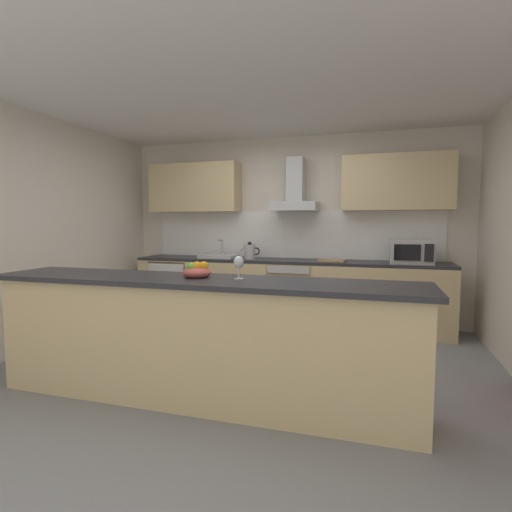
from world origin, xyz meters
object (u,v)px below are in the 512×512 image
microwave (411,251)px  chopping_board (332,260)px  range_hood (295,194)px  wine_glass (239,263)px  fruit_bowl (197,271)px  kettle (250,251)px  refrigerator (176,289)px  sink (219,256)px  oven (292,292)px

microwave → chopping_board: size_ratio=1.47×
range_hood → wine_glass: (0.08, -2.55, -0.69)m
fruit_bowl → chopping_board: bearing=71.5°
kettle → fruit_bowl: 2.40m
refrigerator → wine_glass: bearing=-52.7°
kettle → range_hood: size_ratio=0.40×
range_hood → sink: bearing=-173.7°
fruit_bowl → chopping_board: 2.52m
fruit_bowl → chopping_board: (0.80, 2.38, -0.11)m
chopping_board → kettle: bearing=-179.5°
refrigerator → sink: (0.69, 0.01, 0.50)m
fruit_bowl → range_hood: bearing=83.9°
oven → refrigerator: size_ratio=0.94×
refrigerator → microwave: 3.30m
oven → range_hood: size_ratio=1.11×
microwave → sink: (-2.55, 0.04, -0.12)m
sink → fruit_bowl: 2.55m
range_hood → chopping_board: (0.53, -0.15, -0.88)m
range_hood → fruit_bowl: bearing=-96.1°
refrigerator → wine_glass: wine_glass is taller
chopping_board → microwave: bearing=-0.3°
chopping_board → sink: bearing=178.8°
refrigerator → microwave: (3.24, -0.03, 0.62)m
wine_glass → kettle: bearing=105.8°
sink → fruit_bowl: (0.80, -2.42, 0.09)m
sink → oven: bearing=-0.6°
refrigerator → kettle: bearing=-1.5°
kettle → wine_glass: (0.68, -2.38, 0.09)m
sink → kettle: (0.47, -0.04, 0.08)m
sink → kettle: sink is taller
oven → chopping_board: chopping_board is taller
range_hood → oven: bearing=-90.0°
microwave → wine_glass: bearing=-120.5°
oven → microwave: bearing=-1.1°
refrigerator → sink: size_ratio=1.70×
oven → chopping_board: size_ratio=2.35×
microwave → chopping_board: bearing=179.7°
refrigerator → chopping_board: size_ratio=2.50×
wine_glass → microwave: bearing=59.5°
fruit_bowl → chopping_board: size_ratio=0.65×
microwave → fruit_bowl: (-1.75, -2.38, -0.03)m
oven → sink: sink is taller
sink → chopping_board: (1.60, -0.03, -0.02)m
microwave → sink: bearing=179.1°
sink → microwave: bearing=-0.9°
sink → wine_glass: 2.69m
kettle → chopping_board: 1.13m
microwave → kettle: (-2.08, -0.01, -0.04)m
refrigerator → sink: bearing=1.1°
range_hood → wine_glass: 2.64m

